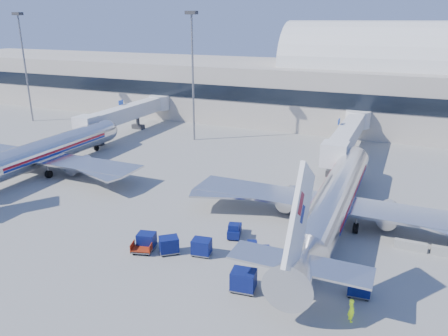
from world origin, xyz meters
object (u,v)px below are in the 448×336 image
at_px(jetbridge_near, 349,133).
at_px(jetbridge_mid, 131,112).
at_px(barrier_mid, 448,252).
at_px(tug_lead, 257,250).
at_px(barrier_near, 411,246).
at_px(tug_left, 234,230).
at_px(cart_train_c, 147,240).
at_px(airliner_mid, 38,154).
at_px(airliner_main, 334,200).
at_px(mast_west, 192,58).
at_px(cart_train_a, 202,247).
at_px(cart_solo_far, 359,286).
at_px(cart_open_red, 142,250).
at_px(mast_far_west, 23,52).
at_px(cart_train_b, 169,245).
at_px(ramp_worker, 351,310).
at_px(tug_right, 313,249).
at_px(cart_solo_near, 244,280).

bearing_deg(jetbridge_near, jetbridge_mid, 180.00).
distance_m(barrier_mid, tug_lead, 18.09).
height_order(barrier_near, tug_left, tug_left).
relative_size(jetbridge_mid, cart_train_c, 13.37).
height_order(airliner_mid, cart_train_c, airliner_mid).
distance_m(airliner_main, jetbridge_near, 26.43).
bearing_deg(barrier_near, tug_lead, -151.76).
bearing_deg(mast_west, tug_lead, -54.92).
height_order(tug_lead, cart_train_a, cart_train_a).
xyz_separation_m(jetbridge_near, tug_lead, (-2.91, -35.96, -3.24)).
relative_size(tug_lead, cart_solo_far, 1.31).
relative_size(airliner_mid, barrier_mid, 12.42).
distance_m(airliner_mid, tug_left, 34.02).
bearing_deg(jetbridge_mid, barrier_mid, -27.35).
xyz_separation_m(tug_lead, cart_open_red, (-10.23, -3.80, -0.32)).
bearing_deg(airliner_mid, cart_train_a, -19.86).
bearing_deg(tug_lead, mast_west, 101.39).
bearing_deg(barrier_mid, mast_west, 145.86).
bearing_deg(mast_far_west, jetbridge_near, 0.68).
bearing_deg(cart_train_b, mast_west, 74.77).
xyz_separation_m(jetbridge_mid, cart_open_red, (28.86, -39.76, -3.55)).
height_order(jetbridge_near, cart_open_red, jetbridge_near).
xyz_separation_m(mast_west, ramp_worker, (34.21, -41.17, -13.86)).
distance_m(mast_far_west, barrier_near, 84.11).
distance_m(barrier_mid, cart_open_red, 28.99).
distance_m(tug_left, ramp_worker, 15.69).
distance_m(jetbridge_near, cart_train_c, 41.07).
distance_m(mast_west, barrier_near, 49.33).
distance_m(airliner_main, mast_west, 41.12).
xyz_separation_m(tug_right, cart_train_b, (-12.69, -5.14, 0.25)).
bearing_deg(ramp_worker, cart_solo_near, 53.16).
relative_size(airliner_main, jetbridge_near, 1.35).
bearing_deg(tug_right, mast_far_west, -173.61).
distance_m(airliner_mid, tug_lead, 38.00).
xyz_separation_m(jetbridge_near, mast_far_west, (-67.60, -0.81, 10.86)).
relative_size(airliner_mid, mast_far_west, 1.65).
relative_size(tug_lead, ramp_worker, 1.40).
relative_size(jetbridge_mid, cart_open_red, 12.23).
height_order(airliner_mid, mast_far_west, mast_far_west).
height_order(airliner_mid, tug_left, airliner_mid).
bearing_deg(tug_right, tug_left, -151.49).
distance_m(barrier_near, barrier_mid, 3.30).
distance_m(barrier_mid, ramp_worker, 14.96).
xyz_separation_m(airliner_mid, tug_lead, (36.69, -9.66, -2.23)).
bearing_deg(cart_solo_near, jetbridge_near, 80.34).
relative_size(tug_left, cart_solo_far, 1.38).
bearing_deg(cart_solo_far, cart_open_red, 178.10).
bearing_deg(jetbridge_mid, cart_open_red, -54.03).
bearing_deg(cart_open_red, cart_train_c, 81.46).
bearing_deg(cart_solo_far, barrier_near, 63.83).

